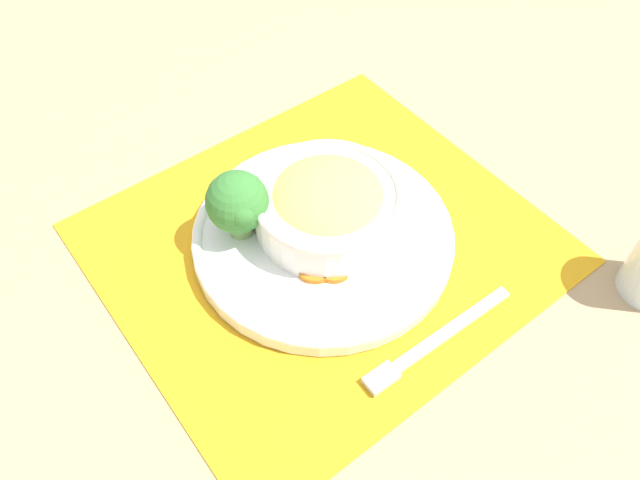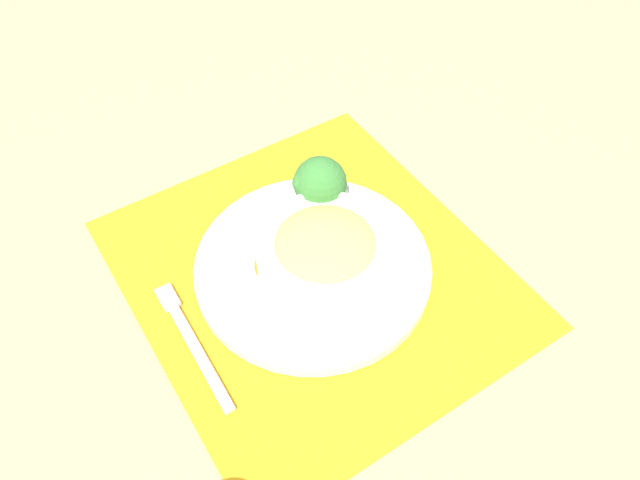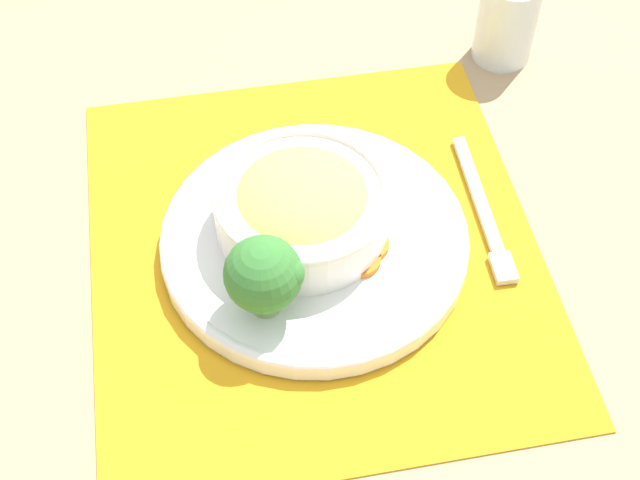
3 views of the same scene
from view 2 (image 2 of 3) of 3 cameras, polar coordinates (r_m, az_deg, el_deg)
name	(u,v)px [view 2 (image 2 of 3)]	position (r m, az deg, el deg)	size (l,w,h in m)	color
ground_plane	(313,273)	(0.76, -0.65, -3.05)	(4.00, 4.00, 0.00)	tan
placemat	(313,272)	(0.76, -0.65, -2.96)	(0.45, 0.49, 0.00)	orange
plate	(313,266)	(0.74, -0.66, -2.35)	(0.28, 0.28, 0.02)	white
bowl	(325,251)	(0.71, 0.47, -1.05)	(0.16, 0.16, 0.06)	silver
broccoli_floret	(320,183)	(0.76, -0.03, 5.19)	(0.07, 0.07, 0.08)	#759E51
carrot_slice_near	(273,254)	(0.75, -4.36, -1.25)	(0.04, 0.04, 0.01)	orange
carrot_slice_middle	(271,266)	(0.74, -4.51, -2.39)	(0.04, 0.04, 0.01)	orange
fork	(188,333)	(0.72, -12.02, -8.34)	(0.04, 0.18, 0.01)	silver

